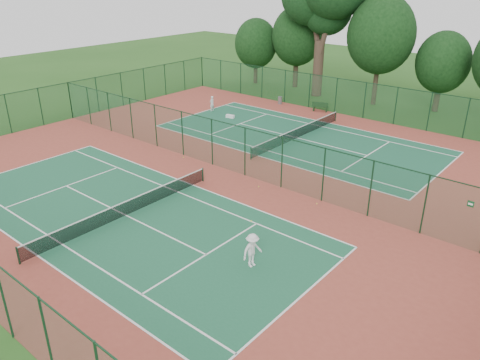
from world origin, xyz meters
name	(u,v)px	position (x,y,z in m)	size (l,w,h in m)	color
ground	(228,170)	(0.00, 0.00, 0.00)	(120.00, 120.00, 0.00)	#255219
red_pad	(228,170)	(0.00, 0.00, 0.01)	(40.00, 36.00, 0.01)	brown
court_near	(127,216)	(0.00, -9.00, 0.01)	(23.77, 10.97, 0.01)	#1C5B3B
court_far	(298,138)	(0.00, 9.00, 0.01)	(23.77, 10.97, 0.01)	#1B583C
fence_north	(350,98)	(0.00, 18.00, 1.76)	(40.00, 0.09, 3.50)	#194D2C
fence_west	(70,100)	(-20.00, 0.00, 1.76)	(0.09, 36.00, 3.50)	#174728
fence_divider	(228,147)	(0.00, 0.00, 1.76)	(40.00, 0.09, 3.50)	#1A4F32
tennis_net_near	(126,208)	(0.00, -9.00, 0.54)	(0.10, 12.90, 0.97)	#143721
tennis_net_far	(298,132)	(0.00, 9.00, 0.54)	(0.10, 12.90, 0.97)	#133620
player_near	(252,250)	(8.77, -8.27, 0.89)	(1.13, 0.65, 1.75)	silver
player_far	(212,104)	(-11.38, 10.50, 0.78)	(0.56, 0.36, 1.52)	silver
trash_bin	(280,100)	(-7.68, 17.17, 0.40)	(0.44, 0.44, 0.79)	slate
bench	(320,107)	(-2.85, 17.33, 0.52)	(1.67, 0.96, 0.99)	black
kit_bag	(230,116)	(-8.35, 9.82, 0.17)	(0.83, 0.31, 0.31)	white
stray_ball_a	(259,187)	(3.49, -0.95, 0.05)	(0.08, 0.08, 0.08)	#C7E134
stray_ball_b	(317,204)	(7.73, -0.60, 0.04)	(0.06, 0.06, 0.06)	yellow
stray_ball_c	(183,157)	(-4.18, -0.43, 0.05)	(0.07, 0.07, 0.07)	#DFEC37
evergreen_row	(380,104)	(0.50, 24.25, 0.00)	(39.00, 5.00, 12.00)	black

